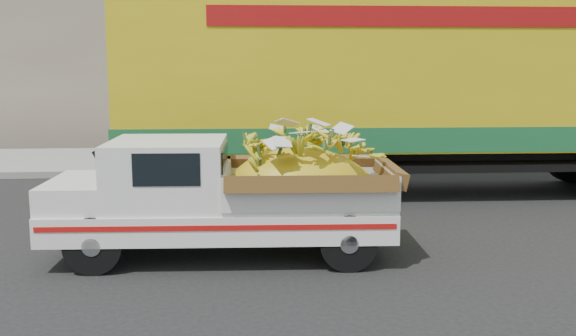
{
  "coord_description": "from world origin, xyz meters",
  "views": [
    {
      "loc": [
        -1.46,
        -9.09,
        2.54
      ],
      "look_at": [
        -0.74,
        -0.18,
        1.09
      ],
      "focal_mm": 40.0,
      "sensor_mm": 36.0,
      "label": 1
    }
  ],
  "objects": [
    {
      "name": "curb",
      "position": [
        0.0,
        5.65,
        0.07
      ],
      "size": [
        60.0,
        0.25,
        0.15
      ],
      "primitive_type": "cube",
      "color": "gray",
      "rests_on": "ground"
    },
    {
      "name": "semi_trailer",
      "position": [
        2.32,
        3.2,
        2.12
      ],
      "size": [
        12.02,
        2.76,
        3.8
      ],
      "rotation": [
        0.0,
        0.0,
        -0.02
      ],
      "color": "black",
      "rests_on": "ground"
    },
    {
      "name": "building_left",
      "position": [
        -8.0,
        13.65,
        2.5
      ],
      "size": [
        18.0,
        6.0,
        5.0
      ],
      "primitive_type": "cube",
      "color": "gray",
      "rests_on": "ground"
    },
    {
      "name": "pickup_truck",
      "position": [
        -1.32,
        -0.75,
        0.84
      ],
      "size": [
        4.53,
        1.82,
        1.56
      ],
      "rotation": [
        0.0,
        0.0,
        -0.04
      ],
      "color": "black",
      "rests_on": "ground"
    },
    {
      "name": "sidewalk",
      "position": [
        0.0,
        7.75,
        0.07
      ],
      "size": [
        60.0,
        4.0,
        0.14
      ],
      "primitive_type": "cube",
      "color": "gray",
      "rests_on": "ground"
    },
    {
      "name": "ground",
      "position": [
        0.0,
        0.0,
        0.0
      ],
      "size": [
        100.0,
        100.0,
        0.0
      ],
      "primitive_type": "plane",
      "color": "black",
      "rests_on": "ground"
    }
  ]
}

